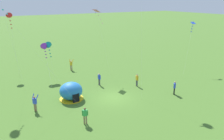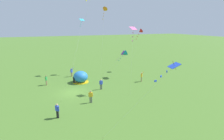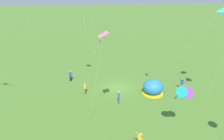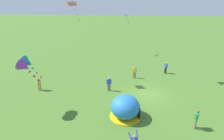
{
  "view_description": "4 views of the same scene",
  "coord_description": "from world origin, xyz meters",
  "px_view_note": "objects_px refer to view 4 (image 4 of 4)",
  "views": [
    {
      "loc": [
        -12.29,
        -20.67,
        11.4
      ],
      "look_at": [
        2.56,
        4.76,
        1.78
      ],
      "focal_mm": 35.0,
      "sensor_mm": 36.0,
      "label": 1
    },
    {
      "loc": [
        25.89,
        -4.01,
        10.2
      ],
      "look_at": [
        3.9,
        5.02,
        4.06
      ],
      "focal_mm": 28.0,
      "sensor_mm": 36.0,
      "label": 2
    },
    {
      "loc": [
        3.12,
        28.4,
        13.82
      ],
      "look_at": [
        0.96,
        0.85,
        3.11
      ],
      "focal_mm": 35.0,
      "sensor_mm": 36.0,
      "label": 3
    },
    {
      "loc": [
        -18.06,
        1.56,
        9.7
      ],
      "look_at": [
        1.04,
        4.26,
        2.4
      ],
      "focal_mm": 28.0,
      "sensor_mm": 36.0,
      "label": 4
    }
  ],
  "objects_px": {
    "person_strolling": "(166,67)",
    "kite_teal": "(28,63)",
    "person_flying_kite": "(39,82)",
    "person_with_toddler": "(135,71)",
    "kite_purple": "(25,67)",
    "popup_tent": "(125,107)",
    "person_watching_sky": "(196,118)",
    "kite_blue": "(127,18)",
    "person_near_tent": "(109,83)",
    "kite_pink": "(73,7)"
  },
  "relations": [
    {
      "from": "kite_purple",
      "to": "kite_pink",
      "type": "xyz_separation_m",
      "value": [
        7.6,
        -2.02,
        4.76
      ]
    },
    {
      "from": "person_with_toddler",
      "to": "kite_purple",
      "type": "distance_m",
      "value": 14.04
    },
    {
      "from": "person_watching_sky",
      "to": "person_near_tent",
      "type": "distance_m",
      "value": 9.92
    },
    {
      "from": "person_strolling",
      "to": "person_watching_sky",
      "type": "bearing_deg",
      "value": -176.87
    },
    {
      "from": "kite_pink",
      "to": "person_flying_kite",
      "type": "bearing_deg",
      "value": 129.32
    },
    {
      "from": "person_watching_sky",
      "to": "person_flying_kite",
      "type": "distance_m",
      "value": 17.05
    },
    {
      "from": "person_watching_sky",
      "to": "person_strolling",
      "type": "xyz_separation_m",
      "value": [
        12.35,
        0.68,
        0.0
      ]
    },
    {
      "from": "person_near_tent",
      "to": "person_strolling",
      "type": "bearing_deg",
      "value": -48.16
    },
    {
      "from": "person_watching_sky",
      "to": "kite_blue",
      "type": "relative_size",
      "value": 0.22
    },
    {
      "from": "popup_tent",
      "to": "kite_pink",
      "type": "bearing_deg",
      "value": 43.81
    },
    {
      "from": "person_flying_kite",
      "to": "kite_teal",
      "type": "xyz_separation_m",
      "value": [
        -3.86,
        -1.71,
        3.79
      ]
    },
    {
      "from": "person_with_toddler",
      "to": "kite_teal",
      "type": "relative_size",
      "value": 0.32
    },
    {
      "from": "person_with_toddler",
      "to": "kite_purple",
      "type": "xyz_separation_m",
      "value": [
        -9.76,
        9.39,
        3.7
      ]
    },
    {
      "from": "person_watching_sky",
      "to": "kite_pink",
      "type": "bearing_deg",
      "value": 58.31
    },
    {
      "from": "person_strolling",
      "to": "kite_blue",
      "type": "height_order",
      "value": "kite_blue"
    },
    {
      "from": "kite_purple",
      "to": "kite_teal",
      "type": "relative_size",
      "value": 0.98
    },
    {
      "from": "person_near_tent",
      "to": "person_with_toddler",
      "type": "distance_m",
      "value": 5.17
    },
    {
      "from": "person_watching_sky",
      "to": "person_near_tent",
      "type": "bearing_deg",
      "value": 55.16
    },
    {
      "from": "person_strolling",
      "to": "kite_teal",
      "type": "bearing_deg",
      "value": 129.53
    },
    {
      "from": "popup_tent",
      "to": "kite_blue",
      "type": "height_order",
      "value": "kite_blue"
    },
    {
      "from": "popup_tent",
      "to": "person_watching_sky",
      "type": "relative_size",
      "value": 1.63
    },
    {
      "from": "person_near_tent",
      "to": "kite_blue",
      "type": "height_order",
      "value": "kite_blue"
    },
    {
      "from": "popup_tent",
      "to": "kite_blue",
      "type": "bearing_deg",
      "value": 3.67
    },
    {
      "from": "popup_tent",
      "to": "kite_pink",
      "type": "distance_m",
      "value": 12.85
    },
    {
      "from": "person_strolling",
      "to": "person_with_toddler",
      "type": "relative_size",
      "value": 1.0
    },
    {
      "from": "person_watching_sky",
      "to": "person_flying_kite",
      "type": "relative_size",
      "value": 0.91
    },
    {
      "from": "person_flying_kite",
      "to": "kite_blue",
      "type": "distance_m",
      "value": 20.85
    },
    {
      "from": "kite_pink",
      "to": "kite_blue",
      "type": "relative_size",
      "value": 1.27
    },
    {
      "from": "popup_tent",
      "to": "person_near_tent",
      "type": "bearing_deg",
      "value": 24.89
    },
    {
      "from": "person_watching_sky",
      "to": "person_with_toddler",
      "type": "distance_m",
      "value": 11.22
    },
    {
      "from": "person_watching_sky",
      "to": "person_strolling",
      "type": "height_order",
      "value": "same"
    },
    {
      "from": "kite_teal",
      "to": "person_with_toddler",
      "type": "bearing_deg",
      "value": -45.99
    },
    {
      "from": "kite_purple",
      "to": "person_near_tent",
      "type": "bearing_deg",
      "value": -49.65
    },
    {
      "from": "person_flying_kite",
      "to": "kite_blue",
      "type": "xyz_separation_m",
      "value": [
        17.65,
        -9.15,
        6.28
      ]
    },
    {
      "from": "kite_blue",
      "to": "person_with_toddler",
      "type": "bearing_deg",
      "value": -170.68
    },
    {
      "from": "person_strolling",
      "to": "person_with_toddler",
      "type": "xyz_separation_m",
      "value": [
        -2.42,
        4.55,
        0.0
      ]
    },
    {
      "from": "popup_tent",
      "to": "person_strolling",
      "type": "height_order",
      "value": "popup_tent"
    },
    {
      "from": "kite_pink",
      "to": "person_with_toddler",
      "type": "bearing_deg",
      "value": -73.64
    },
    {
      "from": "popup_tent",
      "to": "kite_teal",
      "type": "relative_size",
      "value": 0.52
    },
    {
      "from": "person_flying_kite",
      "to": "kite_blue",
      "type": "bearing_deg",
      "value": -27.41
    },
    {
      "from": "person_with_toddler",
      "to": "person_near_tent",
      "type": "bearing_deg",
      "value": 145.6
    },
    {
      "from": "kite_blue",
      "to": "kite_purple",
      "type": "bearing_deg",
      "value": 161.6
    },
    {
      "from": "person_watching_sky",
      "to": "kite_blue",
      "type": "distance_m",
      "value": 24.28
    },
    {
      "from": "person_watching_sky",
      "to": "person_flying_kite",
      "type": "xyz_separation_m",
      "value": [
        4.65,
        16.4,
        0.03
      ]
    },
    {
      "from": "person_strolling",
      "to": "person_with_toddler",
      "type": "height_order",
      "value": "same"
    },
    {
      "from": "person_flying_kite",
      "to": "kite_purple",
      "type": "height_order",
      "value": "kite_purple"
    },
    {
      "from": "kite_pink",
      "to": "kite_teal",
      "type": "height_order",
      "value": "kite_pink"
    },
    {
      "from": "person_with_toddler",
      "to": "popup_tent",
      "type": "bearing_deg",
      "value": 175.96
    },
    {
      "from": "popup_tent",
      "to": "person_watching_sky",
      "type": "xyz_separation_m",
      "value": [
        -0.77,
        -5.87,
        -0.03
      ]
    },
    {
      "from": "person_flying_kite",
      "to": "kite_purple",
      "type": "bearing_deg",
      "value": -158.19
    }
  ]
}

